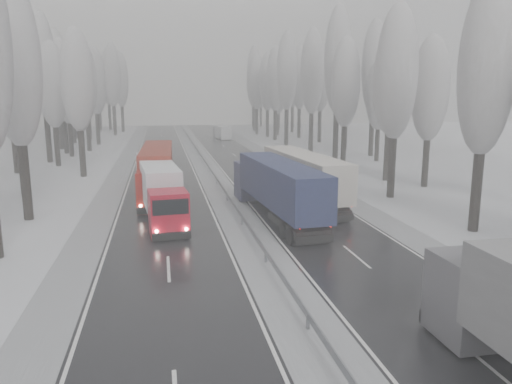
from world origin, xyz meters
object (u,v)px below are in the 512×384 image
object	(u,v)px
truck_cream_box	(299,174)
truck_red_red	(157,168)
box_truck_distant	(222,132)
truck_blue_box	(276,185)
truck_red_white	(158,184)

from	to	relation	value
truck_cream_box	truck_red_red	xyz separation A→B (m)	(-11.66, 5.54, -0.01)
box_truck_distant	truck_blue_box	bearing A→B (deg)	-100.74
truck_blue_box	truck_cream_box	distance (m)	5.54
box_truck_distant	truck_red_red	bearing A→B (deg)	-110.29
box_truck_distant	truck_red_red	world-z (taller)	truck_red_red
box_truck_distant	truck_red_red	xyz separation A→B (m)	(-12.48, -53.92, 1.16)
truck_red_white	truck_red_red	distance (m)	7.03
truck_red_white	truck_blue_box	bearing A→B (deg)	-25.73
truck_blue_box	truck_red_white	size ratio (longest dim) A/B	1.08
box_truck_distant	truck_red_white	bearing A→B (deg)	-108.74
truck_blue_box	truck_red_red	distance (m)	13.29
truck_blue_box	truck_red_red	xyz separation A→B (m)	(-8.58, 10.14, -0.01)
truck_blue_box	truck_red_white	bearing A→B (deg)	155.20
truck_cream_box	box_truck_distant	distance (m)	59.48
truck_blue_box	truck_cream_box	bearing A→B (deg)	51.61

